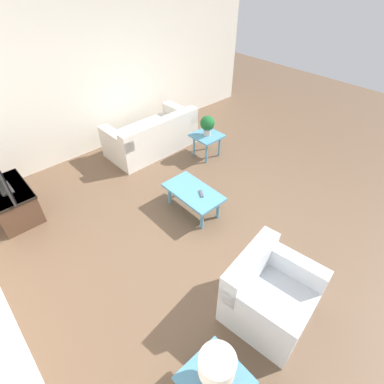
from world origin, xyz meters
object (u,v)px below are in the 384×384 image
Objects in this scene: sofa at (152,137)px; coffee_table at (193,193)px; tv_stand_chest at (12,201)px; table_lamp at (217,367)px; side_table_plant at (207,138)px; potted_plant at (207,124)px; side_table_lamp at (215,383)px; armchair at (268,295)px.

coffee_table is (-1.90, 0.62, 0.05)m from sofa.
table_lamp is (-3.79, -0.52, 0.46)m from tv_stand_chest.
potted_plant reaches higher than side_table_plant.
potted_plant is at bearing -43.35° from side_table_lamp.
side_table_lamp is at bearing 136.65° from side_table_plant.
armchair is at bearing -78.10° from side_table_lamp.
table_lamp is (-0.22, 1.06, 0.41)m from armchair.
tv_stand_chest is (0.76, 3.38, -0.12)m from side_table_plant.
side_table_plant is at bearing 48.77° from armchair.
potted_plant is at bearing 143.13° from side_table_plant.
sofa reaches higher than side_table_lamp.
armchair is at bearing 71.18° from sofa.
side_table_plant is at bearing -51.59° from coffee_table.
potted_plant reaches higher than sofa.
side_table_lamp is 0.56× the size of tv_stand_chest.
coffee_table is at bearing -129.88° from tv_stand_chest.
side_table_plant is 4.18m from side_table_lamp.
tv_stand_chest is 3.86m from table_lamp.
coffee_table is at bearing 128.41° from potted_plant.
coffee_table is 2.58m from side_table_lamp.
tv_stand_chest is (-0.14, 2.73, -0.02)m from sofa.
sofa reaches higher than side_table_plant.
sofa is at bearing -87.07° from tv_stand_chest.
potted_plant is (-0.90, -0.65, 0.39)m from sofa.
side_table_plant is 0.29m from potted_plant.
tv_stand_chest is at bearing 77.40° from potted_plant.
potted_plant is at bearing -43.35° from table_lamp.
armchair reaches higher than coffee_table.
coffee_table is 1.79× the size of side_table_lamp.
table_lamp reaches higher than sofa.
armchair is at bearing 147.27° from potted_plant.
coffee_table is 1.00× the size of tv_stand_chest.
armchair is at bearing 147.27° from side_table_plant.
sofa is at bearing -29.40° from table_lamp.
armchair reaches higher than tv_stand_chest.
sofa is 1.17m from potted_plant.
tv_stand_chest is (3.57, 1.58, -0.05)m from armchair.
potted_plant reaches higher than side_table_lamp.
potted_plant reaches higher than coffee_table.
tv_stand_chest is 2.44× the size of potted_plant.
armchair is at bearing 163.45° from coffee_table.
sofa is 2.00m from coffee_table.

